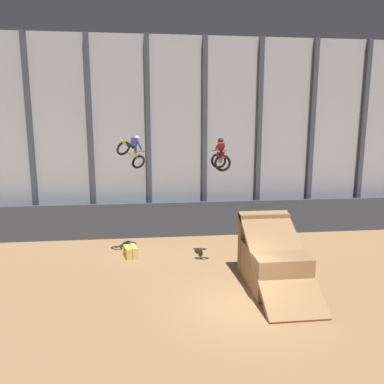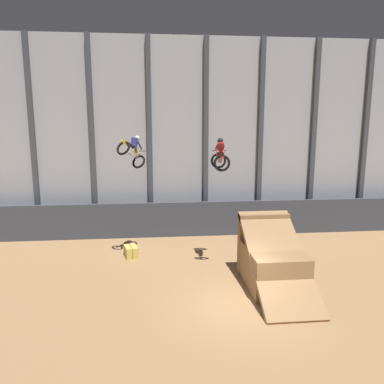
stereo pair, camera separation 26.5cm
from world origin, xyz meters
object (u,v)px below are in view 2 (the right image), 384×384
(rider_bike_left_air, at_px, (133,151))
(hay_bale_trackside, at_px, (131,252))
(dirt_ramp, at_px, (271,261))
(rider_bike_right_air, at_px, (220,157))

(rider_bike_left_air, distance_m, hay_bale_trackside, 5.13)
(dirt_ramp, xyz_separation_m, hay_bale_trackside, (-6.10, 3.80, -0.72))
(rider_bike_left_air, bearing_deg, rider_bike_right_air, 9.56)
(rider_bike_right_air, bearing_deg, rider_bike_left_air, 159.83)
(hay_bale_trackside, bearing_deg, rider_bike_left_air, -12.26)
(rider_bike_right_air, distance_m, hay_bale_trackside, 6.75)
(dirt_ramp, bearing_deg, rider_bike_right_air, 133.39)
(rider_bike_right_air, bearing_deg, hay_bale_trackside, 160.42)
(dirt_ramp, height_order, rider_bike_right_air, rider_bike_right_air)
(rider_bike_left_air, relative_size, hay_bale_trackside, 1.76)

